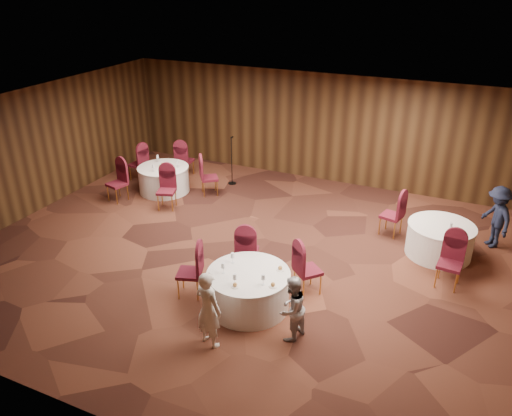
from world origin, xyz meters
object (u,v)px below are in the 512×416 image
at_px(woman_a, 208,309).
at_px(man_c, 496,217).
at_px(mic_stand, 232,171).
at_px(table_left, 164,179).
at_px(table_main, 249,289).
at_px(table_right, 440,240).
at_px(woman_b, 292,309).

distance_m(woman_a, man_c, 7.12).
relative_size(mic_stand, woman_a, 1.02).
height_order(table_left, man_c, man_c).
height_order(table_main, table_right, same).
xyz_separation_m(table_main, mic_stand, (-3.01, 5.26, 0.04)).
distance_m(table_left, table_right, 7.65).
bearing_deg(woman_a, table_left, -33.14).
relative_size(mic_stand, woman_b, 1.19).
distance_m(table_main, woman_a, 1.29).
height_order(woman_a, woman_b, woman_a).
bearing_deg(table_right, mic_stand, 163.85).
distance_m(table_left, woman_b, 7.17).
bearing_deg(man_c, woman_b, -63.09).
distance_m(woman_b, man_c, 5.84).
bearing_deg(table_main, mic_stand, 119.74).
distance_m(table_right, mic_stand, 6.34).
height_order(table_main, man_c, man_c).
bearing_deg(man_c, mic_stand, -127.47).
distance_m(table_main, table_right, 4.67).
relative_size(table_main, man_c, 1.06).
bearing_deg(table_left, woman_b, -38.60).
height_order(table_main, woman_a, woman_a).
relative_size(table_right, woman_b, 1.20).
xyz_separation_m(mic_stand, woman_a, (2.85, -6.50, 0.31)).
bearing_deg(woman_a, woman_b, -132.57).
bearing_deg(woman_b, woman_a, -43.30).
height_order(table_left, table_right, same).
bearing_deg(woman_a, table_right, -107.79).
xyz_separation_m(woman_a, man_c, (4.33, 5.66, 0.02)).
bearing_deg(woman_b, table_right, 169.05).
bearing_deg(table_right, woman_b, -116.90).
relative_size(table_left, woman_b, 1.19).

